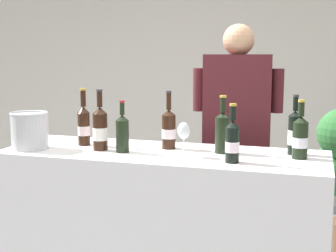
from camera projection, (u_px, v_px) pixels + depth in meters
wall_back at (237, 69)px, 5.16m from camera, size 8.00×0.10×2.80m
counter at (163, 237)px, 2.84m from camera, size 1.84×0.64×1.01m
wine_bottle_0 at (300, 137)px, 2.57m from camera, size 0.08×0.08×0.31m
wine_bottle_1 at (84, 125)px, 2.95m from camera, size 0.07×0.07×0.35m
wine_bottle_2 at (122, 132)px, 2.74m from camera, size 0.07×0.07×0.29m
wine_bottle_3 at (169, 129)px, 2.84m from camera, size 0.08×0.08×0.34m
wine_bottle_4 at (100, 128)px, 2.79m from camera, size 0.09×0.09×0.35m
wine_bottle_5 at (232, 141)px, 2.48m from camera, size 0.07×0.07×0.30m
wine_bottle_6 at (223, 131)px, 2.71m from camera, size 0.08×0.08×0.32m
wine_bottle_7 at (295, 133)px, 2.67m from camera, size 0.07×0.07×0.33m
wine_glass at (184, 132)px, 2.62m from camera, size 0.07×0.07×0.19m
ice_bucket at (30, 130)px, 2.83m from camera, size 0.22×0.22×0.22m
person_server at (236, 158)px, 3.33m from camera, size 0.60×0.28×1.76m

